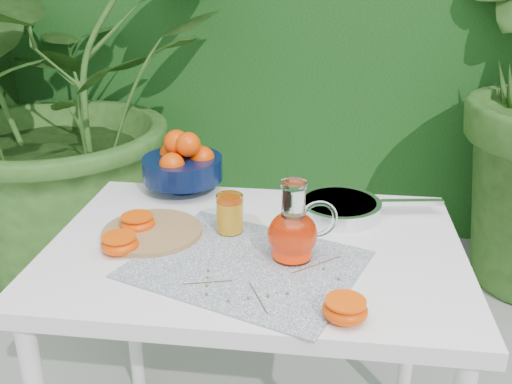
# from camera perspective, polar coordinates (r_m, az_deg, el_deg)

# --- Properties ---
(potted_plant_left) EXTENTS (2.36, 2.36, 1.68)m
(potted_plant_left) POSITION_cam_1_polar(r_m,az_deg,el_deg) (2.66, -19.03, 9.39)
(potted_plant_left) COLOR #2A501B
(potted_plant_left) RESTS_ON ground
(white_table) EXTENTS (1.00, 0.70, 0.75)m
(white_table) POSITION_cam_1_polar(r_m,az_deg,el_deg) (1.43, -0.10, -8.12)
(white_table) COLOR white
(white_table) RESTS_ON ground
(placemat) EXTENTS (0.59, 0.53, 0.00)m
(placemat) POSITION_cam_1_polar(r_m,az_deg,el_deg) (1.31, -1.01, -7.22)
(placemat) COLOR #0C1D44
(placemat) RESTS_ON white_table
(cutting_board) EXTENTS (0.31, 0.31, 0.02)m
(cutting_board) POSITION_cam_1_polar(r_m,az_deg,el_deg) (1.46, -10.34, -3.99)
(cutting_board) COLOR #A6794B
(cutting_board) RESTS_ON white_table
(fruit_bowl) EXTENTS (0.29, 0.29, 0.19)m
(fruit_bowl) POSITION_cam_1_polar(r_m,az_deg,el_deg) (1.69, -7.31, 2.88)
(fruit_bowl) COLOR black
(fruit_bowl) RESTS_ON white_table
(juice_pitcher) EXTENTS (0.17, 0.14, 0.19)m
(juice_pitcher) POSITION_cam_1_polar(r_m,az_deg,el_deg) (1.30, 3.77, -4.03)
(juice_pitcher) COLOR white
(juice_pitcher) RESTS_ON white_table
(juice_tumbler) EXTENTS (0.09, 0.09, 0.10)m
(juice_tumbler) POSITION_cam_1_polar(r_m,az_deg,el_deg) (1.43, -2.63, -2.25)
(juice_tumbler) COLOR white
(juice_tumbler) RESTS_ON white_table
(saute_pan) EXTENTS (0.40, 0.25, 0.04)m
(saute_pan) POSITION_cam_1_polar(r_m,az_deg,el_deg) (1.55, 8.47, -1.53)
(saute_pan) COLOR silver
(saute_pan) RESTS_ON white_table
(orange_halves) EXTENTS (0.63, 0.42, 0.04)m
(orange_halves) POSITION_cam_1_polar(r_m,az_deg,el_deg) (1.31, -6.62, -6.23)
(orange_halves) COLOR #F92702
(orange_halves) RESTS_ON white_table
(thyme_sprigs) EXTENTS (0.33, 0.26, 0.01)m
(thyme_sprigs) POSITION_cam_1_polar(r_m,az_deg,el_deg) (1.24, 0.83, -8.78)
(thyme_sprigs) COLOR brown
(thyme_sprigs) RESTS_ON white_table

